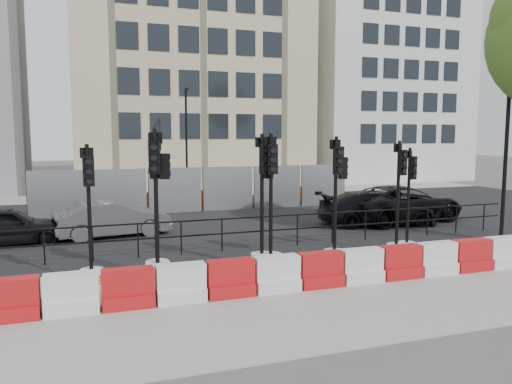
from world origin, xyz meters
name	(u,v)px	position (x,y,z in m)	size (l,w,h in m)	color
ground	(275,258)	(0.00, 0.00, 0.00)	(120.00, 120.00, 0.00)	#51514C
sidewalk_near	(324,289)	(0.00, -3.00, 0.01)	(40.00, 6.00, 0.02)	gray
road	(213,218)	(0.00, 7.00, 0.01)	(40.00, 14.00, 0.03)	black
sidewalk_far	(175,194)	(0.00, 16.00, 0.01)	(40.00, 4.00, 0.02)	gray
building_cream	(187,53)	(2.00, 21.99, 9.00)	(15.00, 10.06, 18.00)	#C6BC91
building_white	(376,77)	(17.00, 21.99, 8.00)	(12.00, 9.06, 16.00)	silver
kerb_railing	(261,227)	(0.00, 1.20, 0.69)	(18.00, 0.04, 1.00)	black
heras_fencing	(210,195)	(0.57, 9.86, 0.65)	(14.33, 1.72, 2.00)	gray
lamp_post_far	(186,139)	(0.50, 14.98, 3.22)	(0.12, 0.56, 6.00)	black
lamp_post_near	(507,141)	(7.50, -0.52, 3.22)	(0.12, 0.56, 6.00)	black
barrier_row	(320,271)	(0.00, -2.80, 0.37)	(13.60, 0.50, 0.80)	red
traffic_signal_a	(91,258)	(-4.86, -1.05, 0.66)	(0.63, 0.63, 3.21)	silver
traffic_signal_b	(158,245)	(-3.37, -1.11, 0.85)	(0.70, 0.70, 3.56)	silver
traffic_signal_c	(157,249)	(-3.36, -0.85, 0.70)	(0.66, 0.66, 3.37)	silver
traffic_signal_d	(263,238)	(-0.72, -0.97, 0.82)	(0.68, 0.68, 3.44)	silver
traffic_signal_e	(271,242)	(-0.53, -1.08, 0.71)	(0.68, 0.68, 3.45)	silver
traffic_signal_f	(335,235)	(1.21, -1.22, 0.81)	(0.67, 0.67, 3.38)	silver
traffic_signal_g	(397,234)	(3.21, -1.08, 0.67)	(0.64, 0.64, 3.26)	silver
traffic_signal_h	(407,233)	(3.71, -0.86, 0.63)	(0.60, 0.60, 3.06)	silver
car_a	(6,226)	(-7.29, 4.23, 0.61)	(3.73, 1.78, 1.23)	black
car_b	(113,219)	(-4.10, 4.51, 0.62)	(3.95, 1.93, 1.25)	#4B4B50
car_c	(377,208)	(5.53, 3.54, 0.65)	(4.77, 2.66, 1.31)	black
car_d	(401,204)	(6.85, 3.91, 0.72)	(5.49, 3.14, 1.44)	black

